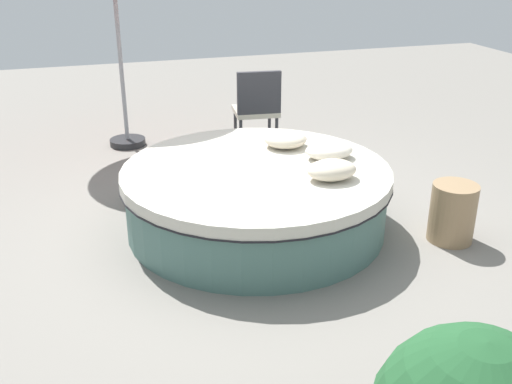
{
  "coord_description": "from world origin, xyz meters",
  "views": [
    {
      "loc": [
        1.46,
        4.64,
        2.44
      ],
      "look_at": [
        0.0,
        0.0,
        0.34
      ],
      "focal_mm": 42.06,
      "sensor_mm": 36.0,
      "label": 1
    }
  ],
  "objects_px": {
    "throw_pillow_1": "(329,150)",
    "side_table": "(453,213)",
    "throw_pillow_0": "(332,170)",
    "round_bed": "(256,197)",
    "throw_pillow_2": "(285,139)",
    "patio_chair": "(257,104)"
  },
  "relations": [
    {
      "from": "throw_pillow_2",
      "to": "side_table",
      "type": "distance_m",
      "value": 1.66
    },
    {
      "from": "throw_pillow_0",
      "to": "patio_chair",
      "type": "distance_m",
      "value": 2.5
    },
    {
      "from": "round_bed",
      "to": "throw_pillow_0",
      "type": "relative_size",
      "value": 5.59
    },
    {
      "from": "throw_pillow_0",
      "to": "side_table",
      "type": "xyz_separation_m",
      "value": [
        -1.01,
        0.3,
        -0.4
      ]
    },
    {
      "from": "throw_pillow_1",
      "to": "side_table",
      "type": "distance_m",
      "value": 1.2
    },
    {
      "from": "round_bed",
      "to": "throw_pillow_0",
      "type": "bearing_deg",
      "value": 139.62
    },
    {
      "from": "round_bed",
      "to": "side_table",
      "type": "distance_m",
      "value": 1.7
    },
    {
      "from": "throw_pillow_2",
      "to": "patio_chair",
      "type": "relative_size",
      "value": 0.42
    },
    {
      "from": "throw_pillow_1",
      "to": "side_table",
      "type": "xyz_separation_m",
      "value": [
        -0.83,
        0.77,
        -0.39
      ]
    },
    {
      "from": "throw_pillow_2",
      "to": "throw_pillow_1",
      "type": "bearing_deg",
      "value": 122.32
    },
    {
      "from": "round_bed",
      "to": "throw_pillow_1",
      "type": "height_order",
      "value": "throw_pillow_1"
    },
    {
      "from": "throw_pillow_2",
      "to": "side_table",
      "type": "bearing_deg",
      "value": 132.5
    },
    {
      "from": "round_bed",
      "to": "throw_pillow_1",
      "type": "relative_size",
      "value": 5.35
    },
    {
      "from": "throw_pillow_0",
      "to": "round_bed",
      "type": "bearing_deg",
      "value": -40.38
    },
    {
      "from": "patio_chair",
      "to": "throw_pillow_2",
      "type": "bearing_deg",
      "value": -91.36
    },
    {
      "from": "throw_pillow_1",
      "to": "throw_pillow_2",
      "type": "xyz_separation_m",
      "value": [
        0.27,
        -0.42,
        0.0
      ]
    },
    {
      "from": "throw_pillow_2",
      "to": "throw_pillow_0",
      "type": "bearing_deg",
      "value": 95.05
    },
    {
      "from": "throw_pillow_2",
      "to": "round_bed",
      "type": "bearing_deg",
      "value": 46.22
    },
    {
      "from": "throw_pillow_0",
      "to": "side_table",
      "type": "bearing_deg",
      "value": 163.66
    },
    {
      "from": "throw_pillow_1",
      "to": "throw_pillow_2",
      "type": "distance_m",
      "value": 0.5
    },
    {
      "from": "throw_pillow_1",
      "to": "patio_chair",
      "type": "bearing_deg",
      "value": -88.8
    },
    {
      "from": "side_table",
      "to": "throw_pillow_1",
      "type": "bearing_deg",
      "value": -43.05
    }
  ]
}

